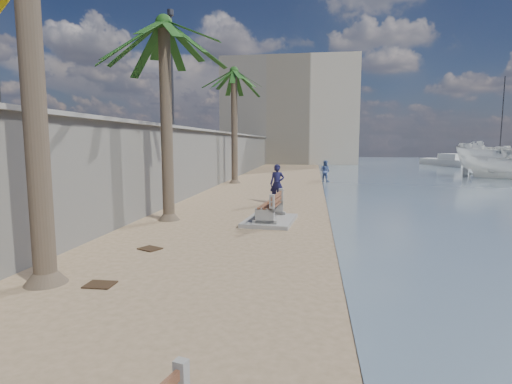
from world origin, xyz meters
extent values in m
plane|color=#977B5C|center=(0.00, 0.00, 0.00)|extent=(140.00, 140.00, 0.00)
cube|color=gray|center=(-5.20, 20.00, 1.75)|extent=(0.45, 70.00, 3.50)
cube|color=gray|center=(-5.20, 20.00, 3.55)|extent=(0.80, 70.00, 0.12)
cube|color=#B7AA93|center=(-2.00, 52.00, 7.00)|extent=(18.00, 12.00, 14.00)
cube|color=gray|center=(-0.14, 7.94, 0.07)|extent=(1.87, 2.58, 0.13)
cylinder|color=brown|center=(-3.93, 1.11, 4.73)|extent=(0.44, 0.44, 9.46)
cylinder|color=brown|center=(-3.85, 7.85, 3.47)|extent=(0.42, 0.42, 6.94)
cylinder|color=brown|center=(-4.10, 21.48, 3.84)|extent=(0.44, 0.44, 7.67)
cylinder|color=#2D2D33|center=(-5.10, 12.00, 6.11)|extent=(0.12, 0.12, 5.00)
cylinder|color=#2D2D33|center=(-5.10, 12.00, 8.61)|extent=(0.28, 0.28, 0.25)
imported|color=#141437|center=(-0.30, 12.52, 1.05)|extent=(0.80, 0.58, 2.10)
imported|color=#4D65A0|center=(2.20, 23.39, 0.87)|extent=(1.04, 0.97, 1.74)
cube|color=silver|center=(23.69, 46.31, 0.25)|extent=(6.62, 2.95, 0.70)
cylinder|color=#2D2D33|center=(23.69, 46.31, 5.57)|extent=(0.12, 0.12, 10.15)
cube|color=#382616|center=(-2.80, 1.16, 0.01)|extent=(0.56, 0.45, 0.03)
cube|color=#382616|center=(-2.91, 3.89, 0.01)|extent=(0.69, 0.64, 0.03)
camera|label=1|loc=(1.37, -5.96, 2.82)|focal=28.00mm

